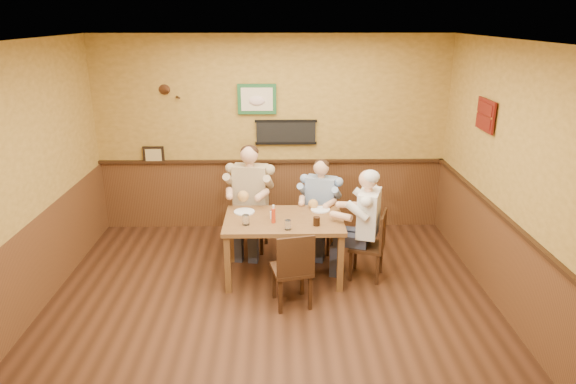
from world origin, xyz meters
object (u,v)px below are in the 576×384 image
Objects in this scene: dining_table at (284,226)px; diner_white_elder at (368,231)px; hot_sauce_bottle at (273,215)px; chair_back_right at (320,222)px; chair_near_side at (292,268)px; diner_tan_shirt at (251,204)px; chair_back_left at (251,217)px; water_glass_left at (246,220)px; salt_shaker at (271,215)px; chair_right_end at (367,245)px; cola_tumbler at (317,221)px; pepper_shaker at (271,214)px; water_glass_mid at (288,225)px; diner_blue_polo at (321,211)px.

dining_table is 1.15× the size of diner_white_elder.
chair_back_right is at bearing 53.57° from hot_sauce_bottle.
chair_near_side is 1.53m from diner_tan_shirt.
chair_back_left reaches higher than water_glass_left.
chair_back_right reaches higher than dining_table.
diner_tan_shirt is 6.69× the size of hot_sauce_bottle.
water_glass_left is at bearing -66.31° from diner_white_elder.
diner_tan_shirt reaches higher than chair_near_side.
chair_near_side is 1.11m from diner_white_elder.
chair_back_left is 10.05× the size of salt_shaker.
salt_shaker is at bearing -74.08° from chair_right_end.
chair_back_left is 0.75× the size of diner_white_elder.
chair_back_left is 8.97× the size of cola_tumbler.
diner_tan_shirt is at bearing 108.94° from hot_sauce_bottle.
water_glass_left is (-0.01, -0.96, 0.35)m from chair_back_left.
chair_near_side is 0.81m from pepper_shaker.
chair_right_end is 1.10m from chair_near_side.
cola_tumbler is (0.81, -0.03, -0.01)m from water_glass_left.
water_glass_mid is 0.35m from cola_tumbler.
dining_table is 12.62× the size of water_glass_mid.
water_glass_mid is at bearing -55.35° from diner_white_elder.
pepper_shaker is at bearing -114.12° from chair_back_right.
diner_tan_shirt is at bearing -83.01° from chair_near_side.
chair_right_end reaches higher than salt_shaker.
chair_back_right is 1.21m from water_glass_mid.
cola_tumbler is (0.30, 0.44, 0.36)m from chair_near_side.
diner_white_elder reaches higher than chair_right_end.
chair_back_right is at bearing -128.52° from diner_white_elder.
pepper_shaker is at bearing -114.12° from diner_blue_polo.
chair_right_end is at bearing 18.30° from diner_white_elder.
cola_tumbler is at bearing -10.42° from hot_sauce_bottle.
diner_white_elder is (0.92, 0.61, 0.17)m from chair_near_side.
chair_right_end is 8.37× the size of cola_tumbler.
salt_shaker is (-1.14, 0.05, 0.19)m from diner_white_elder.
diner_tan_shirt is 12.81× the size of cola_tumbler.
chair_back_left is 0.89m from salt_shaker.
diner_white_elder reaches higher than salt_shaker.
salt_shaker is (0.29, 0.18, -0.01)m from water_glass_left.
diner_blue_polo is (0.00, 0.00, 0.17)m from chair_back_right.
salt_shaker is (0.28, -0.78, 0.34)m from chair_back_left.
cola_tumbler is at bearing -29.59° from dining_table.
cola_tumbler reaches higher than pepper_shaker.
hot_sauce_bottle is (-1.12, -0.08, 0.42)m from chair_right_end.
water_glass_left is at bearing 177.78° from cola_tumbler.
chair_back_left is at bearing 0.00° from diner_tan_shirt.
chair_back_right is 8.81× the size of salt_shaker.
cola_tumbler is (-0.62, -0.17, 0.38)m from chair_right_end.
chair_back_right is 0.70× the size of diner_blue_polo.
diner_white_elder is 1.16m from pepper_shaker.
chair_right_end is at bearing -159.14° from chair_near_side.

